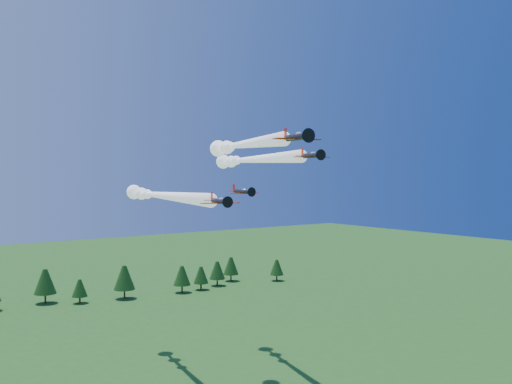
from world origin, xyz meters
TOP-DOWN VIEW (x-y plane):
  - plane_lead at (5.39, 14.42)m, footprint 14.56×43.14m
  - plane_left at (-3.36, 33.70)m, footprint 14.14×59.78m
  - plane_right at (17.25, 28.06)m, footprint 16.58×52.86m
  - plane_slot at (0.86, 7.67)m, footprint 6.38×6.93m
  - treeline at (-7.47, 109.49)m, footprint 171.44×20.08m

SIDE VIEW (x-z plane):
  - treeline at x=-7.47m, z-range 0.97..12.77m
  - plane_left at x=-3.36m, z-range 37.15..40.85m
  - plane_slot at x=0.86m, z-range 39.20..41.45m
  - plane_right at x=17.25m, z-range 45.27..48.97m
  - plane_lead at x=5.39m, z-range 47.84..51.54m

